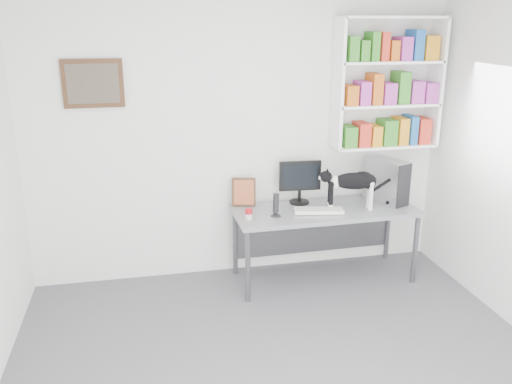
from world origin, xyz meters
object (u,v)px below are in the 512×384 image
(keyboard, at_px, (319,211))
(leaning_print, at_px, (244,191))
(cat, at_px, (352,190))
(bookshelf, at_px, (388,84))
(monitor, at_px, (300,182))
(speaker, at_px, (276,205))
(soup_can, at_px, (249,214))
(desk, at_px, (324,244))
(pc_tower, at_px, (386,181))

(keyboard, distance_m, leaning_print, 0.74)
(leaning_print, xyz_separation_m, cat, (0.97, -0.32, 0.05))
(bookshelf, relative_size, monitor, 2.87)
(speaker, bearing_deg, soup_can, -154.63)
(keyboard, height_order, leaning_print, leaning_print)
(speaker, height_order, cat, cat)
(bookshelf, distance_m, speaker, 1.58)
(keyboard, bearing_deg, desk, 52.14)
(pc_tower, height_order, soup_can, pc_tower)
(bookshelf, xyz_separation_m, monitor, (-0.85, -0.02, -0.91))
(keyboard, relative_size, cat, 0.74)
(soup_can, distance_m, cat, 1.01)
(pc_tower, distance_m, cat, 0.43)
(monitor, height_order, speaker, monitor)
(bookshelf, height_order, pc_tower, bookshelf)
(desk, height_order, speaker, speaker)
(pc_tower, height_order, leaning_print, pc_tower)
(cat, bearing_deg, pc_tower, 28.79)
(bookshelf, relative_size, desk, 0.72)
(pc_tower, distance_m, soup_can, 1.43)
(desk, bearing_deg, soup_can, -172.36)
(monitor, distance_m, keyboard, 0.37)
(keyboard, height_order, pc_tower, pc_tower)
(speaker, relative_size, leaning_print, 0.79)
(bookshelf, xyz_separation_m, soup_can, (-1.42, -0.35, -1.08))
(bookshelf, height_order, keyboard, bookshelf)
(pc_tower, relative_size, cat, 0.70)
(keyboard, xyz_separation_m, pc_tower, (0.74, 0.16, 0.20))
(bookshelf, relative_size, leaning_print, 4.40)
(monitor, bearing_deg, speaker, -131.42)
(soup_can, bearing_deg, speaker, 4.05)
(desk, height_order, keyboard, keyboard)
(keyboard, relative_size, leaning_print, 1.60)
(pc_tower, distance_m, leaning_print, 1.39)
(leaning_print, height_order, cat, cat)
(leaning_print, relative_size, cat, 0.46)
(pc_tower, bearing_deg, keyboard, 169.59)
(keyboard, bearing_deg, soup_can, -166.35)
(desk, bearing_deg, cat, -16.01)
(desk, height_order, soup_can, soup_can)
(bookshelf, bearing_deg, pc_tower, -94.90)
(pc_tower, distance_m, speaker, 1.17)
(pc_tower, xyz_separation_m, speaker, (-1.15, -0.18, -0.10))
(keyboard, distance_m, soup_can, 0.67)
(speaker, bearing_deg, cat, 24.38)
(bookshelf, distance_m, soup_can, 1.82)
(desk, bearing_deg, bookshelf, 18.42)
(soup_can, height_order, cat, cat)
(monitor, bearing_deg, soup_can, -146.15)
(cat, bearing_deg, bookshelf, 45.04)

